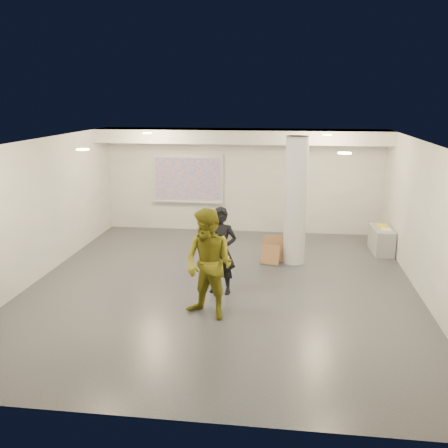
# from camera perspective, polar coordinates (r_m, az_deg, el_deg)

# --- Properties ---
(floor) EXTENTS (8.00, 9.00, 0.01)m
(floor) POSITION_cam_1_polar(r_m,az_deg,el_deg) (10.53, -0.28, -7.14)
(floor) COLOR #34363C
(floor) RESTS_ON ground
(ceiling) EXTENTS (8.00, 9.00, 0.01)m
(ceiling) POSITION_cam_1_polar(r_m,az_deg,el_deg) (9.84, -0.30, 9.34)
(ceiling) COLOR white
(ceiling) RESTS_ON floor
(wall_back) EXTENTS (8.00, 0.01, 3.00)m
(wall_back) POSITION_cam_1_polar(r_m,az_deg,el_deg) (14.47, 2.10, 4.96)
(wall_back) COLOR beige
(wall_back) RESTS_ON floor
(wall_front) EXTENTS (8.00, 0.01, 3.00)m
(wall_front) POSITION_cam_1_polar(r_m,az_deg,el_deg) (5.87, -6.24, -9.43)
(wall_front) COLOR beige
(wall_front) RESTS_ON floor
(wall_left) EXTENTS (0.01, 9.00, 3.00)m
(wall_left) POSITION_cam_1_polar(r_m,az_deg,el_deg) (11.32, -20.80, 1.37)
(wall_left) COLOR beige
(wall_left) RESTS_ON floor
(wall_right) EXTENTS (0.01, 9.00, 3.00)m
(wall_right) POSITION_cam_1_polar(r_m,az_deg,el_deg) (10.35, 22.22, 0.09)
(wall_right) COLOR beige
(wall_right) RESTS_ON floor
(soffit_band) EXTENTS (8.00, 1.10, 0.36)m
(soffit_band) POSITION_cam_1_polar(r_m,az_deg,el_deg) (13.77, 1.93, 10.01)
(soffit_band) COLOR silver
(soffit_band) RESTS_ON ceiling
(downlight_nw) EXTENTS (0.22, 0.22, 0.02)m
(downlight_nw) POSITION_cam_1_polar(r_m,az_deg,el_deg) (12.74, -8.77, 10.23)
(downlight_nw) COLOR #FFF991
(downlight_nw) RESTS_ON ceiling
(downlight_ne) EXTENTS (0.22, 0.22, 0.02)m
(downlight_ne) POSITION_cam_1_polar(r_m,az_deg,el_deg) (12.28, 11.70, 9.95)
(downlight_ne) COLOR #FFF991
(downlight_ne) RESTS_ON ceiling
(downlight_sw) EXTENTS (0.22, 0.22, 0.02)m
(downlight_sw) POSITION_cam_1_polar(r_m,az_deg,el_deg) (8.98, -15.85, 8.19)
(downlight_sw) COLOR #FFF991
(downlight_sw) RESTS_ON ceiling
(downlight_se) EXTENTS (0.22, 0.22, 0.02)m
(downlight_se) POSITION_cam_1_polar(r_m,az_deg,el_deg) (8.31, 13.62, 7.88)
(downlight_se) COLOR #FFF991
(downlight_se) RESTS_ON ceiling
(column) EXTENTS (0.52, 0.52, 3.00)m
(column) POSITION_cam_1_polar(r_m,az_deg,el_deg) (11.76, 8.16, 2.63)
(column) COLOR silver
(column) RESTS_ON floor
(projection_screen) EXTENTS (2.10, 0.13, 1.42)m
(projection_screen) POSITION_cam_1_polar(r_m,az_deg,el_deg) (14.65, -4.19, 5.15)
(projection_screen) COLOR silver
(projection_screen) RESTS_ON wall_back
(credenza) EXTENTS (0.51, 1.12, 0.64)m
(credenza) POSITION_cam_1_polar(r_m,az_deg,el_deg) (13.30, 17.55, -1.77)
(credenza) COLOR #949699
(credenza) RESTS_ON floor
(papers_stack) EXTENTS (0.23, 0.30, 0.02)m
(papers_stack) POSITION_cam_1_polar(r_m,az_deg,el_deg) (13.06, 18.02, -0.60)
(papers_stack) COLOR white
(papers_stack) RESTS_ON credenza
(postit_pad) EXTENTS (0.25, 0.34, 0.03)m
(postit_pad) POSITION_cam_1_polar(r_m,az_deg,el_deg) (13.37, 17.66, -0.20)
(postit_pad) COLOR yellow
(postit_pad) RESTS_ON credenza
(cardboard_back) EXTENTS (0.62, 0.28, 0.65)m
(cardboard_back) POSITION_cam_1_polar(r_m,az_deg,el_deg) (12.03, 5.88, -2.81)
(cardboard_back) COLOR olive
(cardboard_back) RESTS_ON floor
(cardboard_front) EXTENTS (0.47, 0.28, 0.47)m
(cardboard_front) POSITION_cam_1_polar(r_m,az_deg,el_deg) (11.87, 5.30, -3.49)
(cardboard_front) COLOR olive
(cardboard_front) RESTS_ON floor
(woman) EXTENTS (0.70, 0.51, 1.76)m
(woman) POSITION_cam_1_polar(r_m,az_deg,el_deg) (9.93, -0.37, -3.09)
(woman) COLOR black
(woman) RESTS_ON floor
(man) EXTENTS (1.20, 1.10, 1.99)m
(man) POSITION_cam_1_polar(r_m,az_deg,el_deg) (8.81, -1.74, -4.63)
(man) COLOR olive
(man) RESTS_ON floor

